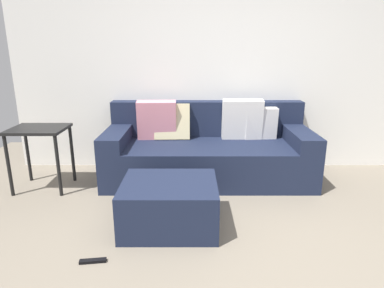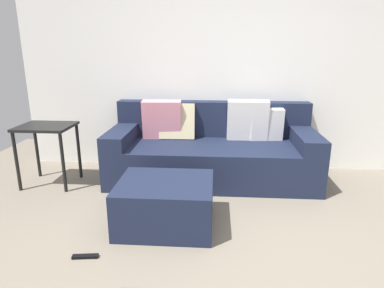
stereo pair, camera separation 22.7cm
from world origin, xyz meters
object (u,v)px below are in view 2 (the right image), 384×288
object	(u,v)px
remote_by_storage_bin	(85,256)
ottoman	(166,203)
side_table	(47,135)
couch_sectional	(212,151)

from	to	relation	value
remote_by_storage_bin	ottoman	bearing A→B (deg)	37.74
side_table	couch_sectional	bearing A→B (deg)	10.30
couch_sectional	ottoman	distance (m)	1.23
remote_by_storage_bin	couch_sectional	bearing A→B (deg)	54.39
side_table	remote_by_storage_bin	bearing A→B (deg)	-56.08
side_table	remote_by_storage_bin	xyz separation A→B (m)	(0.92, -1.36, -0.56)
couch_sectional	ottoman	bearing A→B (deg)	-108.01
ottoman	side_table	world-z (taller)	side_table
ottoman	side_table	size ratio (longest dim) A/B	1.18
side_table	remote_by_storage_bin	size ratio (longest dim) A/B	3.57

